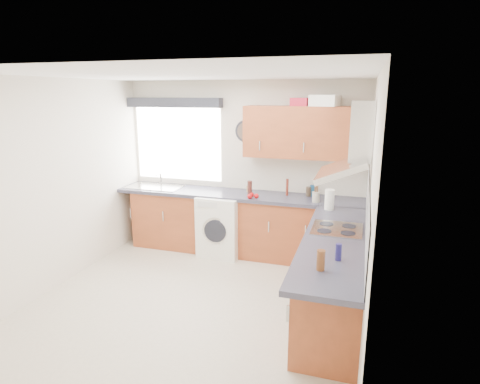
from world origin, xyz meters
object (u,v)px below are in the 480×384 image
(oven, at_px, (334,272))
(extractor_hood, at_px, (352,150))
(upper_cabinets, at_px, (306,132))
(washing_machine, at_px, (222,225))

(oven, distance_m, extractor_hood, 1.35)
(extractor_hood, relative_size, upper_cabinets, 0.46)
(oven, relative_size, upper_cabinets, 0.50)
(upper_cabinets, relative_size, washing_machine, 1.91)
(extractor_hood, xyz_separation_m, upper_cabinets, (-0.65, 1.33, 0.03))
(oven, height_order, extractor_hood, extractor_hood)
(oven, xyz_separation_m, extractor_hood, (0.10, -0.00, 1.34))
(oven, bearing_deg, extractor_hood, -0.00)
(oven, height_order, washing_machine, washing_machine)
(washing_machine, bearing_deg, extractor_hood, -28.16)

